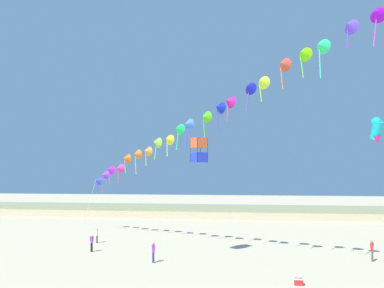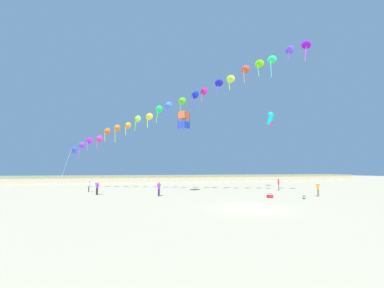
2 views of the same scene
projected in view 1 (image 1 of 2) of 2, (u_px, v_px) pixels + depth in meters
dune_ridge at (237, 211)px, 70.61m from camera, size 120.00×13.10×1.58m
person_near_left at (153, 251)px, 33.31m from camera, size 0.43×0.47×1.61m
person_near_right at (92, 242)px, 37.96m from camera, size 0.54×0.34×1.63m
person_far_left at (97, 235)px, 42.87m from camera, size 0.21×0.54×1.52m
person_far_right at (372, 249)px, 33.71m from camera, size 0.46×0.52×1.74m
kite_banner_string at (190, 123)px, 39.49m from camera, size 30.80×24.03×18.39m
large_kite_low_lead at (377, 129)px, 38.52m from camera, size 1.34×1.72×2.56m
large_kite_mid_trail at (199, 150)px, 35.69m from camera, size 1.59×1.59×2.17m
beach_cooler at (299, 282)px, 26.57m from camera, size 0.58×0.41×0.46m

